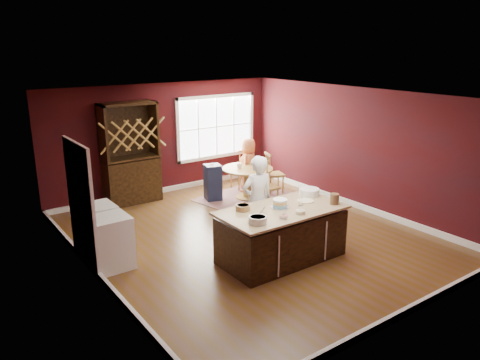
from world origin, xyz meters
The scene contains 27 objects.
room_shell centered at (0.00, 0.00, 1.35)m, with size 7.00×7.00×7.00m.
window centered at (1.50, 3.47, 1.50)m, with size 2.36×0.10×1.66m, color white, non-canonical shape.
doorway centered at (-2.97, 0.60, 1.02)m, with size 0.08×1.26×2.13m, color white, non-canonical shape.
kitchen_island centered at (-0.14, -1.12, 0.44)m, with size 2.18×1.14×0.92m.
dining_table centered at (1.36, 1.89, 0.53)m, with size 1.22×1.22×0.75m.
baker centered at (-0.11, -0.38, 0.85)m, with size 0.62×0.41×1.70m, color silver.
layer_cake centered at (-0.12, -1.03, 0.99)m, with size 0.35×0.35×0.14m, color white, non-canonical shape.
bowl_blue centered at (-0.87, -1.39, 0.98)m, with size 0.29×0.29×0.11m, color silver.
bowl_yellow centered at (-0.71, -0.78, 0.97)m, with size 0.25×0.25×0.09m, color olive.
bowl_pink centered at (-0.41, -1.48, 0.95)m, with size 0.15×0.15×0.05m, color white.
bowl_olive centered at (-0.05, -1.47, 0.95)m, with size 0.16×0.16×0.06m, color beige.
drinking_glass centered at (0.23, -1.18, 1.00)m, with size 0.08×0.08×0.15m, color white.
dinner_plate centered at (0.45, -1.06, 0.93)m, with size 0.29×0.29×0.02m, color #F4EFC0.
white_tub centered at (0.74, -0.84, 0.98)m, with size 0.37×0.37×0.13m, color white.
stoneware_crock centered at (0.76, -1.45, 1.01)m, with size 0.15×0.15×0.19m, color #51371D.
rug centered at (1.36, 1.89, 0.01)m, with size 2.17×1.68×0.01m, color brown.
chair_east centered at (2.17, 1.85, 0.52)m, with size 0.43×0.41×1.03m, color brown, non-canonical shape.
chair_south centered at (1.30, 1.06, 0.53)m, with size 0.45×0.43×1.06m, color #9A6724, non-canonical shape.
chair_north centered at (1.69, 2.64, 0.54)m, with size 0.45×0.43×1.07m, color brown, non-canonical shape.
seated_woman centered at (1.70, 2.32, 0.68)m, with size 0.66×0.43×1.35m, color #D36F40.
high_chair centered at (0.61, 2.26, 0.45)m, with size 0.36×0.36×0.90m, color #232C45, non-canonical shape.
toddler centered at (0.61, 2.24, 0.81)m, with size 0.18×0.14×0.26m, color #8CA5BF, non-canonical shape.
table_plate centered at (1.64, 1.78, 0.76)m, with size 0.19×0.19×0.01m, color beige.
table_cup centered at (1.19, 2.01, 0.80)m, with size 0.13×0.13×0.10m, color white.
hutch centered at (-1.01, 3.22, 1.17)m, with size 1.28×0.53×2.34m, color black.
washer centered at (-2.64, 0.28, 0.45)m, with size 0.62×0.60×0.90m, color silver.
dryer centered at (-2.64, 0.92, 0.45)m, with size 0.62×0.60×0.91m, color white.
Camera 1 is at (-5.04, -6.74, 3.62)m, focal length 35.00 mm.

